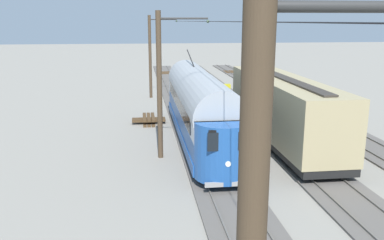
{
  "coord_description": "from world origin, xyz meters",
  "views": [
    {
      "loc": [
        8.42,
        27.47,
        7.26
      ],
      "look_at": [
        5.45,
        3.88,
        1.54
      ],
      "focal_mm": 38.66,
      "sensor_mm": 36.0,
      "label": 1
    }
  ],
  "objects_px": {
    "catenary_pole_mid_near": "(161,84)",
    "vintage_streetcar": "(199,104)",
    "spare_tie_stack": "(149,120)",
    "track_end_bumper": "(222,88)",
    "coach_adjacent": "(282,108)",
    "catenary_pole_foreground": "(151,56)"
  },
  "relations": [
    {
      "from": "coach_adjacent",
      "to": "catenary_pole_mid_near",
      "type": "distance_m",
      "value": 7.86
    },
    {
      "from": "coach_adjacent",
      "to": "track_end_bumper",
      "type": "bearing_deg",
      "value": -90.01
    },
    {
      "from": "vintage_streetcar",
      "to": "spare_tie_stack",
      "type": "relative_size",
      "value": 7.3
    },
    {
      "from": "coach_adjacent",
      "to": "catenary_pole_foreground",
      "type": "relative_size",
      "value": 1.79
    },
    {
      "from": "vintage_streetcar",
      "to": "catenary_pole_mid_near",
      "type": "bearing_deg",
      "value": 52.27
    },
    {
      "from": "spare_tie_stack",
      "to": "catenary_pole_foreground",
      "type": "bearing_deg",
      "value": -92.92
    },
    {
      "from": "vintage_streetcar",
      "to": "coach_adjacent",
      "type": "relative_size",
      "value": 1.26
    },
    {
      "from": "catenary_pole_foreground",
      "to": "catenary_pole_mid_near",
      "type": "relative_size",
      "value": 1.0
    },
    {
      "from": "catenary_pole_mid_near",
      "to": "vintage_streetcar",
      "type": "bearing_deg",
      "value": -127.73
    },
    {
      "from": "catenary_pole_mid_near",
      "to": "track_end_bumper",
      "type": "xyz_separation_m",
      "value": [
        -7.37,
        -20.54,
        -3.65
      ]
    },
    {
      "from": "catenary_pole_foreground",
      "to": "track_end_bumper",
      "type": "xyz_separation_m",
      "value": [
        -7.37,
        -2.41,
        -3.65
      ]
    },
    {
      "from": "vintage_streetcar",
      "to": "spare_tie_stack",
      "type": "distance_m",
      "value": 5.82
    },
    {
      "from": "catenary_pole_mid_near",
      "to": "spare_tie_stack",
      "type": "xyz_separation_m",
      "value": [
        0.53,
        -7.78,
        -3.78
      ]
    },
    {
      "from": "spare_tie_stack",
      "to": "track_end_bumper",
      "type": "height_order",
      "value": "track_end_bumper"
    },
    {
      "from": "catenary_pole_foreground",
      "to": "track_end_bumper",
      "type": "distance_m",
      "value": 8.57
    },
    {
      "from": "catenary_pole_mid_near",
      "to": "spare_tie_stack",
      "type": "distance_m",
      "value": 8.66
    },
    {
      "from": "coach_adjacent",
      "to": "catenary_pole_foreground",
      "type": "xyz_separation_m",
      "value": [
        7.37,
        -16.18,
        1.88
      ]
    },
    {
      "from": "coach_adjacent",
      "to": "vintage_streetcar",
      "type": "bearing_deg",
      "value": -14.26
    },
    {
      "from": "coach_adjacent",
      "to": "track_end_bumper",
      "type": "xyz_separation_m",
      "value": [
        -0.0,
        -18.58,
        -1.77
      ]
    },
    {
      "from": "coach_adjacent",
      "to": "catenary_pole_mid_near",
      "type": "xyz_separation_m",
      "value": [
        7.37,
        1.96,
        1.88
      ]
    },
    {
      "from": "vintage_streetcar",
      "to": "catenary_pole_mid_near",
      "type": "distance_m",
      "value": 4.43
    },
    {
      "from": "catenary_pole_mid_near",
      "to": "track_end_bumper",
      "type": "relative_size",
      "value": 4.32
    }
  ]
}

